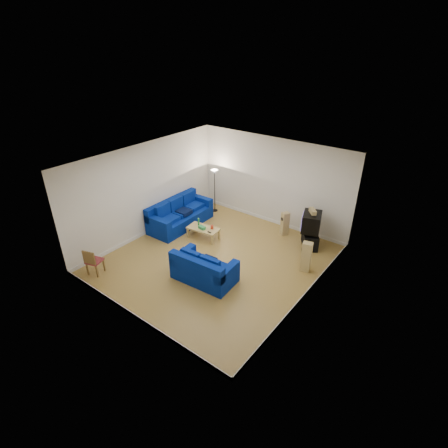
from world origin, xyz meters
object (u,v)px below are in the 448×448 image
Objects in this scene: coffee_table at (203,229)px; television at (311,222)px; sofa_three_seat at (179,216)px; tv_stand at (310,240)px; sofa_loveseat at (203,271)px.

television is at bearing 29.00° from coffee_table.
sofa_three_seat is 1.35m from coffee_table.
sofa_three_seat reaches higher than coffee_table.
sofa_three_seat is 3.10× the size of tv_stand.
tv_stand reaches higher than coffee_table.
television is at bearing -98.65° from tv_stand.
sofa_loveseat reaches higher than coffee_table.
television is (1.58, 3.54, 0.57)m from sofa_loveseat.
coffee_table is (1.34, -0.20, -0.02)m from sofa_three_seat.
television is at bearing 61.72° from sofa_loveseat.
sofa_loveseat is 3.90m from tv_stand.
television reaches higher than coffee_table.
sofa_three_seat reaches higher than sofa_loveseat.
sofa_loveseat is at bearing -49.65° from coffee_table.
sofa_three_seat is 1.39× the size of sofa_loveseat.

